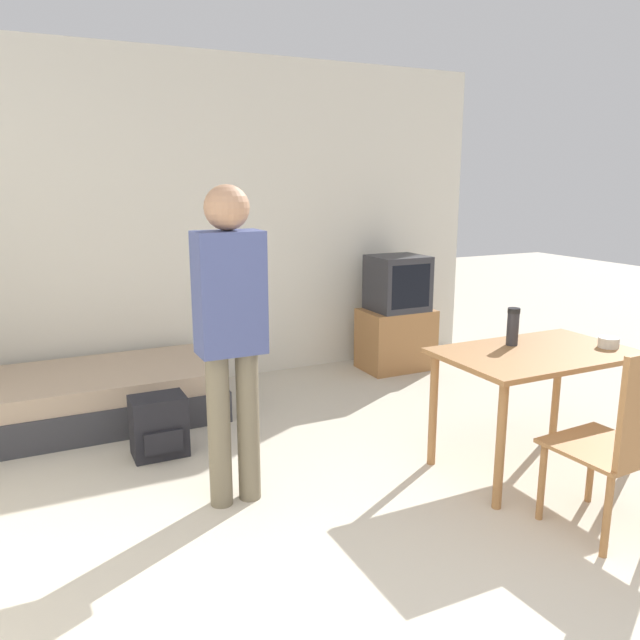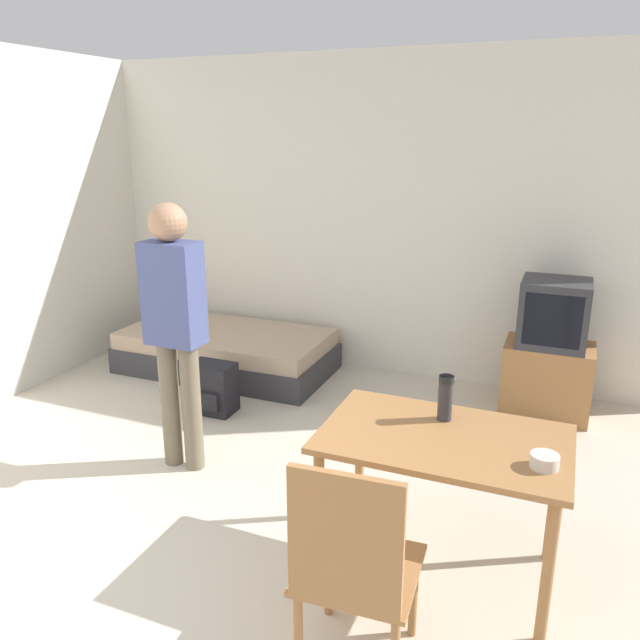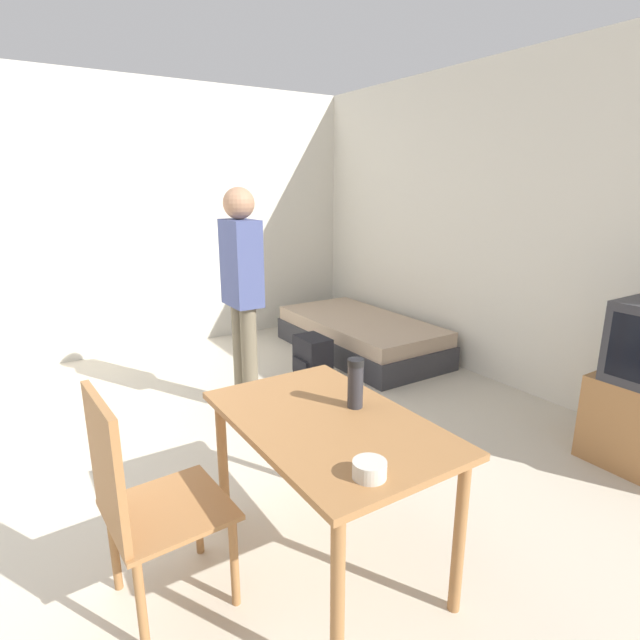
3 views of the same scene
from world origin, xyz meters
The scene contains 9 objects.
wall_back centered at (0.00, 3.89, 1.35)m, with size 5.48×0.06×2.70m.
daybed centered at (-0.92, 3.31, 0.18)m, with size 1.86×0.94×0.37m.
tv centered at (1.78, 3.46, 0.49)m, with size 0.63×0.44×1.04m.
dining_table centered at (1.40, 1.38, 0.63)m, with size 1.13×0.71×0.73m.
wooden_chair centered at (1.22, 0.62, 0.53)m, with size 0.48×0.48×0.97m.
person_standing centered at (-0.32, 1.76, 0.98)m, with size 0.34×0.23×1.68m.
thermos_flask centered at (1.36, 1.55, 0.85)m, with size 0.07×0.07×0.23m.
mate_bowl centered at (1.84, 1.26, 0.76)m, with size 0.12×0.12×0.06m.
backpack centered at (-0.57, 2.52, 0.19)m, with size 0.33×0.26×0.39m.
Camera 2 is at (1.85, -1.23, 2.07)m, focal length 35.00 mm.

